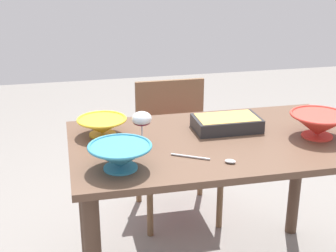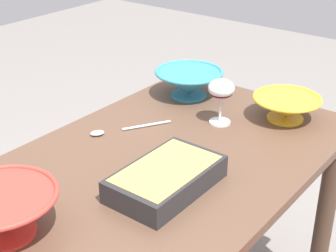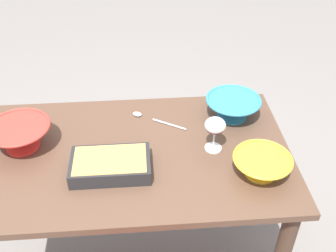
# 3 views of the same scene
# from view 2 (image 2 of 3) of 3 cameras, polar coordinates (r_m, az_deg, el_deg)

# --- Properties ---
(dining_table) EXTENTS (1.30, 0.76, 0.76)m
(dining_table) POSITION_cam_2_polar(r_m,az_deg,el_deg) (1.52, -1.48, -8.34)
(dining_table) COLOR brown
(dining_table) RESTS_ON ground_plane
(wine_glass) EXTENTS (0.09, 0.09, 0.15)m
(wine_glass) POSITION_cam_2_polar(r_m,az_deg,el_deg) (1.64, 5.95, 3.89)
(wine_glass) COLOR white
(wine_glass) RESTS_ON dining_table
(casserole_dish) EXTENTS (0.31, 0.18, 0.06)m
(casserole_dish) POSITION_cam_2_polar(r_m,az_deg,el_deg) (1.32, -0.19, -5.73)
(casserole_dish) COLOR #262628
(casserole_dish) RESTS_ON dining_table
(mixing_bowl) EXTENTS (0.25, 0.25, 0.10)m
(mixing_bowl) POSITION_cam_2_polar(r_m,az_deg,el_deg) (1.87, 2.35, 4.92)
(mixing_bowl) COLOR teal
(mixing_bowl) RESTS_ON dining_table
(small_bowl) EXTENTS (0.26, 0.26, 0.11)m
(small_bowl) POSITION_cam_2_polar(r_m,az_deg,el_deg) (1.21, -17.96, -9.14)
(small_bowl) COLOR red
(small_bowl) RESTS_ON dining_table
(serving_bowl) EXTENTS (0.23, 0.23, 0.08)m
(serving_bowl) POSITION_cam_2_polar(r_m,az_deg,el_deg) (1.73, 13.06, 2.12)
(serving_bowl) COLOR yellow
(serving_bowl) RESTS_ON dining_table
(serving_spoon) EXTENTS (0.24, 0.15, 0.01)m
(serving_spoon) POSITION_cam_2_polar(r_m,az_deg,el_deg) (1.63, -5.87, -0.46)
(serving_spoon) COLOR silver
(serving_spoon) RESTS_ON dining_table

